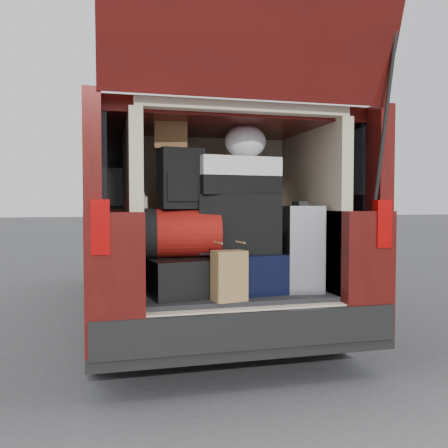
% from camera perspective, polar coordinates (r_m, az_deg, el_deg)
% --- Properties ---
extents(ground, '(80.00, 80.00, 0.00)m').
position_cam_1_polar(ground, '(3.30, 1.52, -17.88)').
color(ground, '#39393B').
rests_on(ground, ground).
extents(minivan, '(1.90, 5.35, 2.77)m').
position_cam_1_polar(minivan, '(4.91, -4.29, -0.30)').
color(minivan, black).
rests_on(minivan, ground).
extents(load_floor, '(1.24, 1.05, 0.55)m').
position_cam_1_polar(load_floor, '(3.47, 0.28, -12.09)').
color(load_floor, black).
rests_on(load_floor, ground).
extents(black_hardshell, '(0.54, 0.67, 0.24)m').
position_cam_1_polar(black_hardshell, '(3.20, -5.62, -6.10)').
color(black_hardshell, black).
rests_on(black_hardshell, load_floor).
extents(navy_hardshell, '(0.55, 0.65, 0.26)m').
position_cam_1_polar(navy_hardshell, '(3.31, 2.08, -5.63)').
color(navy_hardshell, black).
rests_on(navy_hardshell, load_floor).
extents(silver_roller, '(0.28, 0.41, 0.58)m').
position_cam_1_polar(silver_roller, '(3.33, 9.06, -2.84)').
color(silver_roller, silver).
rests_on(silver_roller, load_floor).
extents(kraft_bag, '(0.22, 0.16, 0.31)m').
position_cam_1_polar(kraft_bag, '(2.92, 0.63, -6.25)').
color(kraft_bag, '#9D6E46').
rests_on(kraft_bag, load_floor).
extents(red_duffel, '(0.51, 0.35, 0.32)m').
position_cam_1_polar(red_duffel, '(3.15, -5.07, -1.08)').
color(red_duffel, maroon).
rests_on(red_duffel, black_hardshell).
extents(black_soft_case, '(0.59, 0.40, 0.40)m').
position_cam_1_polar(black_soft_case, '(3.26, 1.64, 0.06)').
color(black_soft_case, black).
rests_on(black_soft_case, navy_hardshell).
extents(backpack, '(0.30, 0.21, 0.40)m').
position_cam_1_polar(backpack, '(3.15, -5.25, 5.44)').
color(backpack, black).
rests_on(backpack, red_duffel).
extents(twotone_duffel, '(0.60, 0.36, 0.25)m').
position_cam_1_polar(twotone_duffel, '(3.27, 1.42, 5.76)').
color(twotone_duffel, white).
rests_on(twotone_duffel, black_soft_case).
extents(grocery_sack_lower, '(0.23, 0.19, 0.19)m').
position_cam_1_polar(grocery_sack_lower, '(3.23, -6.47, 10.62)').
color(grocery_sack_lower, brown).
rests_on(grocery_sack_lower, backpack).
extents(plastic_bag_center, '(0.30, 0.29, 0.23)m').
position_cam_1_polar(plastic_bag_center, '(3.34, 2.59, 9.88)').
color(plastic_bag_center, white).
rests_on(plastic_bag_center, twotone_duffel).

